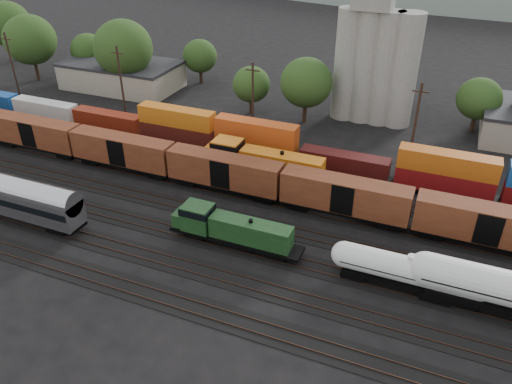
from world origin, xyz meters
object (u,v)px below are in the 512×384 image
at_px(orange_locomotive, 259,162).
at_px(grain_silo, 375,54).
at_px(green_locomotive, 228,228).
at_px(tank_car_a, 409,271).

distance_m(orange_locomotive, grain_silo, 28.93).
bearing_deg(green_locomotive, grain_silo, 80.64).
xyz_separation_m(orange_locomotive, grain_silo, (9.30, 26.00, 8.62)).
bearing_deg(tank_car_a, grain_silo, 106.56).
distance_m(green_locomotive, grain_silo, 42.51).
bearing_deg(orange_locomotive, green_locomotive, -80.39).
relative_size(tank_car_a, grain_silo, 0.52).
relative_size(orange_locomotive, grain_silo, 0.64).
bearing_deg(grain_silo, green_locomotive, -99.36).
xyz_separation_m(green_locomotive, grain_silo, (6.76, 41.00, 8.97)).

